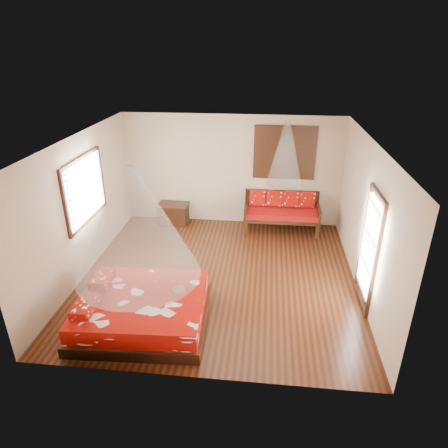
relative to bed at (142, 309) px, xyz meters
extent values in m
cube|color=#32160B|center=(1.12, 1.60, -0.26)|extent=(5.50, 5.50, 0.02)
cube|color=silver|center=(1.12, 1.60, 2.56)|extent=(5.50, 5.50, 0.02)
cube|color=beige|center=(-1.64, 1.60, 1.15)|extent=(0.02, 5.50, 2.80)
cube|color=beige|center=(3.88, 1.60, 1.15)|extent=(0.02, 5.50, 2.80)
cube|color=beige|center=(1.12, 4.36, 1.15)|extent=(5.50, 0.02, 2.80)
cube|color=beige|center=(1.12, -1.16, 1.15)|extent=(5.50, 0.02, 2.80)
cube|color=black|center=(0.02, 0.00, -0.15)|extent=(2.26, 2.06, 0.20)
cube|color=#9D0C05|center=(0.02, 0.00, 0.10)|extent=(2.15, 1.96, 0.30)
cube|color=#9D0C05|center=(-0.77, -0.45, 0.32)|extent=(0.34, 0.58, 0.14)
cube|color=#9D0C05|center=(-0.81, 0.37, 0.32)|extent=(0.34, 0.58, 0.14)
cube|color=black|center=(1.55, 3.55, -0.04)|extent=(0.08, 0.08, 0.42)
cube|color=black|center=(3.30, 3.55, -0.04)|extent=(0.08, 0.08, 0.42)
cube|color=black|center=(1.55, 4.26, -0.04)|extent=(0.08, 0.08, 0.42)
cube|color=black|center=(3.30, 4.26, -0.04)|extent=(0.08, 0.08, 0.42)
cube|color=black|center=(2.42, 3.90, 0.13)|extent=(1.87, 0.83, 0.08)
cube|color=#94050E|center=(2.42, 3.90, 0.24)|extent=(1.81, 0.77, 0.14)
cube|color=black|center=(2.42, 4.28, 0.42)|extent=(1.87, 0.06, 0.55)
cube|color=black|center=(1.53, 3.90, 0.29)|extent=(0.06, 0.83, 0.30)
cube|color=black|center=(3.32, 3.90, 0.29)|extent=(0.06, 0.83, 0.30)
cube|color=#9D0C05|center=(1.80, 4.16, 0.51)|extent=(0.39, 0.20, 0.41)
cube|color=#9D0C05|center=(2.22, 4.16, 0.51)|extent=(0.39, 0.20, 0.41)
cube|color=#9D0C05|center=(2.63, 4.16, 0.51)|extent=(0.39, 0.20, 0.41)
cube|color=#9D0C05|center=(3.05, 4.16, 0.51)|extent=(0.39, 0.20, 0.41)
cube|color=black|center=(-0.38, 4.05, -0.01)|extent=(0.75, 0.54, 0.48)
cube|color=black|center=(-0.38, 4.05, 0.25)|extent=(0.79, 0.58, 0.05)
cube|color=black|center=(2.42, 4.32, 1.65)|extent=(1.52, 0.06, 1.32)
cube|color=black|center=(2.42, 4.31, 1.65)|extent=(1.35, 0.04, 1.10)
cube|color=black|center=(-1.60, 1.80, 1.45)|extent=(0.08, 1.74, 1.34)
cube|color=white|center=(-1.56, 1.80, 1.45)|extent=(0.04, 1.54, 1.10)
cube|color=black|center=(3.84, 1.00, 0.80)|extent=(0.08, 1.02, 2.16)
cube|color=white|center=(3.82, 1.00, 0.90)|extent=(0.03, 0.82, 1.70)
cylinder|color=brown|center=(0.59, 0.26, 0.26)|extent=(0.23, 0.23, 0.03)
cone|color=silver|center=(0.02, 0.00, 1.60)|extent=(2.01, 2.01, 1.80)
cone|color=silver|center=(2.42, 3.85, 1.75)|extent=(0.86, 0.86, 1.50)
camera|label=1|loc=(2.00, -5.36, 4.18)|focal=32.00mm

